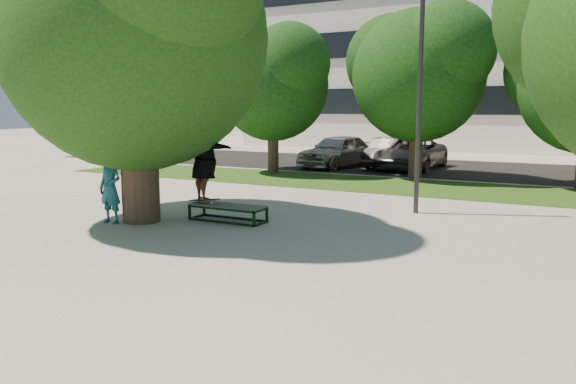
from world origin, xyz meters
The scene contains 14 objects.
ground centered at (0.00, 0.00, 0.00)m, with size 120.00×120.00×0.00m, color gray.
grass_strip centered at (1.00, 9.50, 0.01)m, with size 30.00×4.00×0.02m, color #204212.
asphalt_strip centered at (0.00, 16.00, 0.01)m, with size 40.00×8.00×0.01m, color black.
tree_left centered at (-4.29, 1.09, 4.42)m, with size 6.96×5.95×7.12m.
bg_tree_left centered at (-6.57, 11.07, 3.73)m, with size 5.28×4.51×5.77m.
bg_tree_mid centered at (-1.08, 12.08, 4.02)m, with size 5.76×4.92×6.24m.
lamppost centered at (1.00, 5.00, 3.15)m, with size 0.25×0.15×6.11m.
office_building centered at (-2.00, 31.98, 8.00)m, with size 30.00×14.12×16.00m.
grind_box centered at (-2.50, 1.96, 0.19)m, with size 1.80×0.60×0.38m.
skater_rig centered at (-3.15, 1.96, 1.25)m, with size 2.03×0.93×1.68m.
bystander centered at (-4.66, 0.54, 0.79)m, with size 0.58×0.38×1.58m, color #195462.
car_silver_a centered at (-5.05, 14.09, 0.72)m, with size 1.71×4.24×1.45m, color #9D9DA1.
car_dark centered at (-3.11, 15.19, 0.64)m, with size 1.36×3.91×1.29m, color black.
car_grey centered at (-2.00, 14.92, 0.65)m, with size 2.17×4.70×1.31m, color #505054.
Camera 1 is at (4.70, -8.44, 2.54)m, focal length 35.00 mm.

